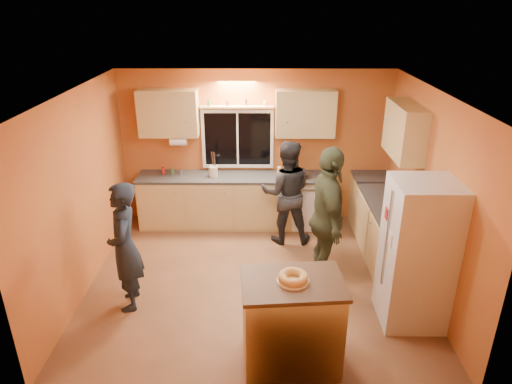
{
  "coord_description": "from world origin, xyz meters",
  "views": [
    {
      "loc": [
        0.05,
        -5.38,
        3.64
      ],
      "look_at": [
        0.02,
        0.4,
        1.16
      ],
      "focal_mm": 32.0,
      "sensor_mm": 36.0,
      "label": 1
    }
  ],
  "objects_px": {
    "island": "(291,321)",
    "person_right": "(328,219)",
    "person_left": "(125,247)",
    "person_center": "(286,192)",
    "refrigerator": "(417,254)"
  },
  "relations": [
    {
      "from": "island",
      "to": "person_right",
      "type": "height_order",
      "value": "person_right"
    },
    {
      "from": "person_left",
      "to": "person_center",
      "type": "xyz_separation_m",
      "value": [
        2.06,
        1.7,
        0.0
      ]
    },
    {
      "from": "person_left",
      "to": "person_right",
      "type": "xyz_separation_m",
      "value": [
        2.53,
        0.5,
        0.14
      ]
    },
    {
      "from": "island",
      "to": "person_right",
      "type": "bearing_deg",
      "value": 64.65
    },
    {
      "from": "refrigerator",
      "to": "person_right",
      "type": "height_order",
      "value": "person_right"
    },
    {
      "from": "person_left",
      "to": "person_right",
      "type": "relative_size",
      "value": 0.85
    },
    {
      "from": "person_center",
      "to": "person_right",
      "type": "distance_m",
      "value": 1.3
    },
    {
      "from": "island",
      "to": "person_right",
      "type": "relative_size",
      "value": 0.56
    },
    {
      "from": "island",
      "to": "person_center",
      "type": "height_order",
      "value": "person_center"
    },
    {
      "from": "person_left",
      "to": "person_right",
      "type": "height_order",
      "value": "person_right"
    },
    {
      "from": "island",
      "to": "person_left",
      "type": "relative_size",
      "value": 0.66
    },
    {
      "from": "person_right",
      "to": "person_left",
      "type": "bearing_deg",
      "value": 97.45
    },
    {
      "from": "refrigerator",
      "to": "person_left",
      "type": "distance_m",
      "value": 3.48
    },
    {
      "from": "person_left",
      "to": "person_right",
      "type": "bearing_deg",
      "value": 90.13
    },
    {
      "from": "person_left",
      "to": "refrigerator",
      "type": "bearing_deg",
      "value": 74.88
    }
  ]
}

